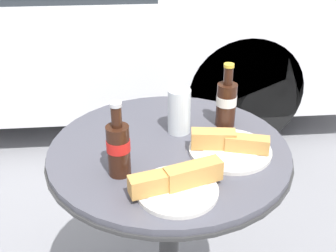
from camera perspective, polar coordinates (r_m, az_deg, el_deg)
The scene contains 7 objects.
bistro_table at distance 1.35m, azimuth 0.14°, elevation -9.48°, with size 0.72×0.72×0.76m.
cola_bottle_left at distance 1.34m, azimuth 7.91°, elevation 3.25°, with size 0.06×0.06×0.21m.
cola_bottle_right at distance 1.10m, azimuth -6.73°, elevation -2.85°, with size 0.06×0.06×0.21m.
drinking_glass at distance 1.30m, azimuth 1.51°, elevation 1.78°, with size 0.07×0.07×0.14m.
lunch_plate_near at distance 1.06m, azimuth 1.20°, elevation -7.78°, with size 0.24×0.21×0.07m.
lunch_plate_far at distance 1.22m, azimuth 8.27°, elevation -2.76°, with size 0.24×0.24×0.07m.
parked_car at distance 3.33m, azimuth -18.03°, elevation 14.37°, with size 4.36×1.81×1.38m.
Camera 1 is at (-0.10, -1.06, 1.41)m, focal length 45.00 mm.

